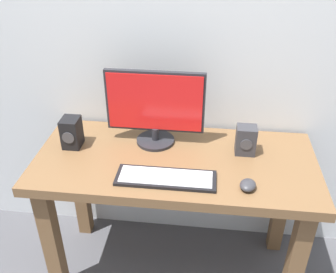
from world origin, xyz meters
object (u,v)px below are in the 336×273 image
(monitor, at_px, (155,107))
(mouse, at_px, (248,185))
(speaker_left, at_px, (72,132))
(speaker_right, at_px, (246,140))
(keyboard_primary, at_px, (166,178))
(desk, at_px, (175,180))

(monitor, bearing_deg, mouse, -36.75)
(mouse, relative_size, speaker_left, 0.55)
(monitor, xyz_separation_m, speaker_right, (0.45, -0.05, -0.12))
(keyboard_primary, height_order, speaker_left, speaker_left)
(desk, height_order, speaker_left, speaker_left)
(mouse, bearing_deg, desk, 166.01)
(mouse, bearing_deg, monitor, 159.06)
(monitor, xyz_separation_m, speaker_left, (-0.41, -0.09, -0.12))
(desk, height_order, monitor, monitor)
(speaker_left, bearing_deg, monitor, 12.75)
(desk, xyz_separation_m, monitor, (-0.11, 0.14, 0.33))
(monitor, relative_size, mouse, 5.75)
(speaker_right, xyz_separation_m, speaker_left, (-0.85, -0.04, 0.00))
(desk, relative_size, speaker_left, 8.81)
(keyboard_primary, xyz_separation_m, mouse, (0.36, -0.02, 0.01))
(desk, bearing_deg, speaker_left, 174.35)
(speaker_right, bearing_deg, speaker_left, -177.49)
(mouse, bearing_deg, speaker_left, -179.99)
(keyboard_primary, relative_size, mouse, 5.27)
(keyboard_primary, bearing_deg, speaker_right, 35.75)
(desk, relative_size, speaker_right, 9.40)
(desk, xyz_separation_m, mouse, (0.33, -0.19, 0.15))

